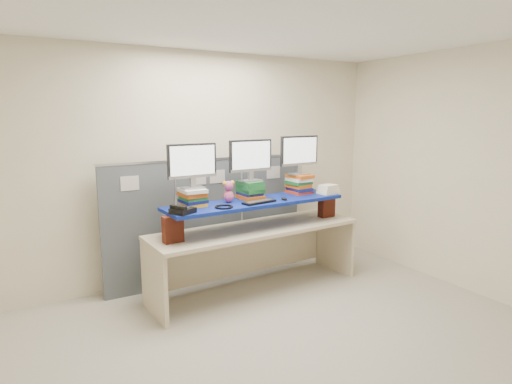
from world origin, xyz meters
TOP-DOWN VIEW (x-y plane):
  - room at (0.00, 0.00)m, footprint 5.00×4.00m
  - cubicle_partition at (-0.00, 1.78)m, footprint 2.60×0.06m
  - desk at (0.33, 1.20)m, footprint 2.55×0.87m
  - brick_pier_left at (-0.70, 1.10)m, footprint 0.21×0.12m
  - brick_pier_right at (1.36, 1.21)m, footprint 0.21×0.12m
  - blue_board at (0.33, 1.20)m, footprint 2.16×0.65m
  - book_stack_left at (-0.40, 1.29)m, footprint 0.26×0.31m
  - book_stack_center at (0.32, 1.33)m, footprint 0.26×0.31m
  - book_stack_right at (1.03, 1.36)m, footprint 0.28×0.32m
  - monitor_left at (-0.40, 1.28)m, footprint 0.55×0.17m
  - monitor_center at (0.33, 1.32)m, footprint 0.55×0.17m
  - monitor_right at (1.03, 1.36)m, footprint 0.55×0.17m
  - keyboard at (0.29, 1.07)m, footprint 0.42×0.21m
  - mouse at (0.62, 1.07)m, footprint 0.08×0.11m
  - desk_phone at (-0.62, 1.01)m, footprint 0.27×0.26m
  - headset at (-0.15, 1.04)m, footprint 0.22×0.22m
  - plush_toy at (0.02, 1.27)m, footprint 0.14×0.11m
  - binder_stack at (1.32, 1.14)m, footprint 0.25×0.21m

SIDE VIEW (x-z plane):
  - desk at x=0.33m, z-range 0.23..0.99m
  - cubicle_partition at x=0.00m, z-range 0.00..1.53m
  - brick_pier_left at x=-0.70m, z-range 0.76..1.04m
  - brick_pier_right at x=1.36m, z-range 0.76..1.04m
  - blue_board at x=0.33m, z-range 1.04..1.07m
  - headset at x=-0.15m, z-range 1.07..1.10m
  - keyboard at x=0.29m, z-range 1.07..1.10m
  - mouse at x=0.62m, z-range 1.07..1.10m
  - desk_phone at x=-0.62m, z-range 1.06..1.15m
  - binder_stack at x=1.32m, z-range 1.07..1.18m
  - book_stack_left at x=-0.40m, z-range 1.08..1.27m
  - book_stack_center at x=0.32m, z-range 1.07..1.28m
  - book_stack_right at x=1.03m, z-range 1.08..1.31m
  - plush_toy at x=0.02m, z-range 1.08..1.32m
  - room at x=0.00m, z-range 0.00..2.80m
  - monitor_left at x=-0.40m, z-range 1.30..1.77m
  - monitor_center at x=0.33m, z-range 1.32..1.79m
  - monitor_right at x=1.03m, z-range 1.34..1.82m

